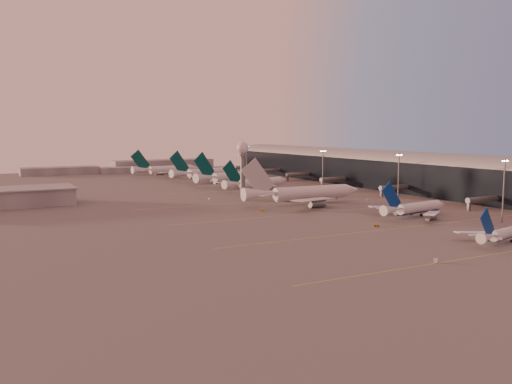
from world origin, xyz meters
name	(u,v)px	position (x,y,z in m)	size (l,w,h in m)	color
ground	(388,236)	(0.00, 0.00, 0.00)	(700.00, 700.00, 0.00)	#4C4A4A
taxiway_markings	(354,209)	(30.00, 56.00, 0.01)	(180.00, 185.25, 0.02)	#D5CE4B
terminal	(401,172)	(107.88, 110.09, 10.52)	(57.00, 362.00, 23.04)	black
radar_tower	(243,158)	(5.00, 120.00, 20.95)	(6.40, 6.40, 31.10)	#5B5E63
mast_a	(504,188)	(58.00, 0.00, 13.74)	(3.60, 0.56, 25.00)	#5B5E63
mast_b	(398,177)	(55.00, 55.00, 13.74)	(3.60, 0.56, 25.00)	#5B5E63
mast_c	(323,170)	(50.00, 110.00, 13.74)	(3.60, 0.56, 25.00)	#5B5E63
mast_d	(246,161)	(48.00, 200.00, 13.74)	(3.60, 0.56, 25.00)	#5B5E63
distant_horizon	(135,167)	(2.62, 325.14, 3.89)	(165.00, 37.50, 9.00)	slate
narrowbody_near	(505,235)	(24.93, -26.33, 2.60)	(32.33, 25.51, 12.82)	silver
narrowbody_mid	(415,210)	(37.05, 25.31, 3.24)	(40.83, 32.36, 16.02)	silver
widebody_white	(304,196)	(18.33, 80.30, 4.00)	(65.67, 52.59, 23.09)	silver
greentail_a	(257,185)	(25.89, 142.65, 3.38)	(51.22, 40.78, 19.12)	silver
greentail_b	(232,179)	(26.95, 180.20, 3.96)	(59.58, 47.35, 22.43)	silver
greentail_c	(205,175)	(25.43, 220.77, 3.85)	(58.61, 46.70, 21.80)	silver
greentail_d	(167,171)	(11.40, 265.28, 3.73)	(57.83, 46.35, 21.13)	silver
gsv_truck_a	(436,258)	(-13.33, -34.25, 1.18)	(5.69, 5.25, 2.31)	silver
gsv_tug_mid	(377,225)	(8.78, 15.92, 0.48)	(3.77, 3.52, 0.93)	#C28516
gsv_truck_b	(429,211)	(50.66, 30.68, 1.20)	(6.16, 3.70, 2.34)	silver
gsv_truck_c	(262,208)	(-10.57, 70.01, 1.28)	(5.36, 6.36, 2.50)	#C28516
gsv_catering_b	(368,197)	(54.50, 76.24, 1.85)	(4.75, 2.66, 3.70)	silver
gsv_tug_far	(304,200)	(24.80, 90.57, 0.44)	(3.45, 3.35, 0.86)	silver
gsv_truck_d	(209,198)	(-16.23, 116.73, 0.99)	(3.15, 5.10, 1.94)	silver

